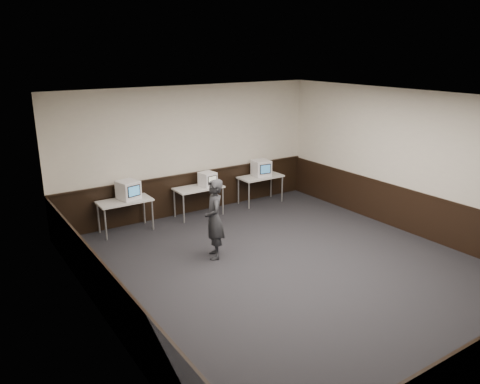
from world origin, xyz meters
The scene contains 16 objects.
floor centered at (0.00, 0.00, 0.00)m, with size 8.00×8.00×0.00m, color black.
ceiling centered at (0.00, 0.00, 3.20)m, with size 8.00×8.00×0.00m, color white.
back_wall centered at (0.00, 4.00, 1.60)m, with size 7.00×7.00×0.00m, color beige.
left_wall centered at (-3.50, 0.00, 1.60)m, with size 8.00×8.00×0.00m, color beige.
right_wall centered at (3.50, 0.00, 1.60)m, with size 8.00×8.00×0.00m, color beige.
wainscot_back centered at (0.00, 3.98, 0.50)m, with size 6.98×0.04×1.00m, color black.
wainscot_left centered at (-3.48, 0.00, 0.50)m, with size 0.04×7.98×1.00m, color black.
wainscot_right centered at (3.48, 0.00, 0.50)m, with size 0.04×7.98×1.00m, color black.
wainscot_rail centered at (0.00, 3.96, 1.02)m, with size 6.98×0.06×0.04m, color black.
desk_left centered at (-1.90, 3.60, 0.68)m, with size 1.20×0.60×0.75m.
desk_center centered at (0.00, 3.60, 0.68)m, with size 1.20×0.60×0.75m.
desk_right centered at (1.90, 3.60, 0.68)m, with size 1.20×0.60×0.75m.
emac_left centered at (-1.78, 3.63, 0.97)m, with size 0.52×0.54×0.43m.
emac_center centered at (0.24, 3.55, 0.93)m, with size 0.41×0.42×0.35m.
emac_right centered at (1.93, 3.61, 0.97)m, with size 0.49×0.51×0.43m.
person centered at (-0.91, 1.28, 0.81)m, with size 0.59×0.39×1.62m, color #25272B.
Camera 1 is at (-5.26, -6.22, 4.03)m, focal length 35.00 mm.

